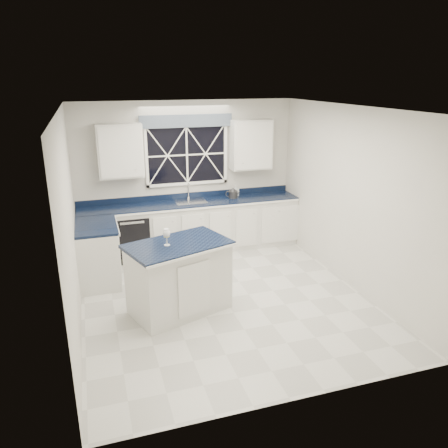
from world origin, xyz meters
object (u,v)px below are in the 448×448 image
object	(u,v)px
faucet	(189,191)
soap_bottle	(236,190)
island	(179,277)
kettle	(233,193)
wine_glass	(167,234)
dishwasher	(131,236)

from	to	relation	value
faucet	soap_bottle	distance (m)	0.91
island	kettle	bearing A→B (deg)	36.38
soap_bottle	island	bearing A→B (deg)	-125.10
island	wine_glass	world-z (taller)	wine_glass
faucet	soap_bottle	world-z (taller)	faucet
kettle	dishwasher	bearing A→B (deg)	-166.13
dishwasher	island	size ratio (longest dim) A/B	0.54
soap_bottle	dishwasher	bearing A→B (deg)	-174.78
dishwasher	kettle	size ratio (longest dim) A/B	3.02
kettle	soap_bottle	world-z (taller)	soap_bottle
dishwasher	island	distance (m)	2.13
island	wine_glass	xyz separation A→B (m)	(-0.15, -0.03, 0.65)
dishwasher	wine_glass	bearing A→B (deg)	-82.68
island	wine_glass	bearing A→B (deg)	172.20
faucet	kettle	bearing A→B (deg)	-10.99
island	soap_bottle	distance (m)	2.82
wine_glass	soap_bottle	size ratio (longest dim) A/B	1.10
island	soap_bottle	xyz separation A→B (m)	(1.59, 2.27, 0.54)
dishwasher	wine_glass	world-z (taller)	wine_glass
dishwasher	island	xyz separation A→B (m)	(0.42, -2.08, 0.09)
kettle	faucet	bearing A→B (deg)	-178.25
dishwasher	soap_bottle	distance (m)	2.12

